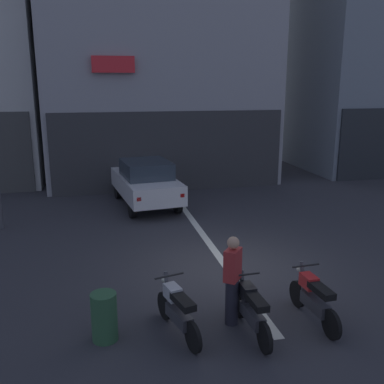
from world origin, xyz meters
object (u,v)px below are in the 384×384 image
at_px(car_white_crossing_near, 146,181).
at_px(trash_bin, 104,317).
at_px(motorcycle_red_row_centre, 314,298).
at_px(person_by_motorcycles, 232,280).
at_px(motorcycle_silver_row_leftmost, 177,310).
at_px(motorcycle_black_row_left_mid, 251,309).

xyz_separation_m(car_white_crossing_near, trash_bin, (-1.67, -8.20, -0.46)).
bearing_deg(motorcycle_red_row_centre, person_by_motorcycles, 170.68).
bearing_deg(person_by_motorcycles, trash_bin, -179.58).
distance_m(motorcycle_silver_row_leftmost, motorcycle_black_row_left_mid, 1.28).
distance_m(motorcycle_silver_row_leftmost, person_by_motorcycles, 1.10).
distance_m(motorcycle_black_row_left_mid, person_by_motorcycles, 0.59).
height_order(car_white_crossing_near, person_by_motorcycles, person_by_motorcycles).
relative_size(motorcycle_red_row_centre, trash_bin, 1.97).
xyz_separation_m(motorcycle_silver_row_leftmost, motorcycle_red_row_centre, (2.50, -0.13, 0.00)).
distance_m(motorcycle_red_row_centre, person_by_motorcycles, 1.55).
bearing_deg(motorcycle_silver_row_leftmost, car_white_crossing_near, 87.02).
relative_size(motorcycle_silver_row_leftmost, person_by_motorcycles, 0.98).
relative_size(car_white_crossing_near, motorcycle_silver_row_leftmost, 2.62).
height_order(motorcycle_red_row_centre, trash_bin, motorcycle_red_row_centre).
bearing_deg(motorcycle_silver_row_leftmost, motorcycle_black_row_left_mid, -11.47).
relative_size(person_by_motorcycles, trash_bin, 1.96).
xyz_separation_m(car_white_crossing_near, motorcycle_red_row_centre, (2.07, -8.43, -0.43)).
bearing_deg(person_by_motorcycles, motorcycle_red_row_centre, -9.32).
bearing_deg(person_by_motorcycles, car_white_crossing_near, 94.11).
bearing_deg(motorcycle_black_row_left_mid, trash_bin, 172.00).
height_order(car_white_crossing_near, motorcycle_red_row_centre, car_white_crossing_near).
distance_m(person_by_motorcycles, trash_bin, 2.30).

